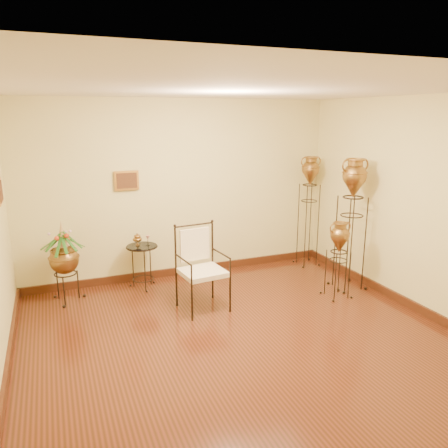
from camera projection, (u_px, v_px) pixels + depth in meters
name	position (u px, v px, depth m)	size (l,w,h in m)	color
ground	(246.00, 345.00, 4.98)	(5.00, 5.00, 0.00)	#5B2415
room_shell	(247.00, 195.00, 4.56)	(5.02, 5.02, 2.81)	beige
amphora_tall	(309.00, 210.00, 7.45)	(0.49, 0.49, 1.90)	black
amphora_mid	(351.00, 223.00, 6.42)	(0.59, 0.59, 1.98)	black
amphora_short	(338.00, 259.00, 6.19)	(0.36, 0.36, 1.12)	black
planter_urn	(64.00, 256.00, 6.00)	(0.83, 0.83, 1.18)	black
armchair	(203.00, 269.00, 5.78)	(0.70, 0.66, 1.14)	black
side_table	(143.00, 266.00, 6.57)	(0.49, 0.49, 0.83)	black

